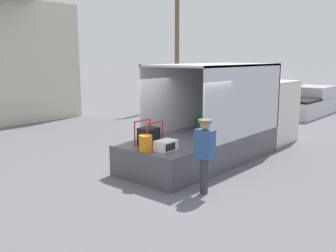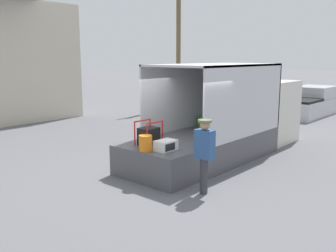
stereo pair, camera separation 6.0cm
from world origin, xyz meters
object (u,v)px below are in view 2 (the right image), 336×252
at_px(portable_generator, 149,136).
at_px(orange_bucket, 146,143).
at_px(pickup_truck_silver, 311,103).
at_px(box_truck, 241,121).
at_px(microwave, 166,145).
at_px(worker_person, 204,149).
at_px(utility_pole, 178,29).

relative_size(portable_generator, orange_bucket, 1.63).
bearing_deg(pickup_truck_silver, orange_bucket, -175.55).
distance_m(box_truck, microwave, 4.37).
bearing_deg(box_truck, microwave, -174.53).
bearing_deg(microwave, box_truck, 5.47).
bearing_deg(microwave, worker_person, -91.43).
distance_m(microwave, portable_generator, 0.77).
relative_size(microwave, worker_person, 0.31).
xyz_separation_m(orange_bucket, worker_person, (0.34, -1.54, 0.05)).
xyz_separation_m(box_truck, microwave, (-4.35, -0.42, 0.01)).
height_order(portable_generator, orange_bucket, portable_generator).
height_order(worker_person, utility_pole, utility_pole).
bearing_deg(box_truck, utility_pole, 50.48).
relative_size(portable_generator, worker_person, 0.37).
relative_size(box_truck, portable_generator, 9.73).
bearing_deg(utility_pole, microwave, -141.63).
bearing_deg(microwave, pickup_truck_silver, 6.03).
distance_m(orange_bucket, utility_pole, 15.28).
distance_m(box_truck, portable_generator, 4.20).
relative_size(box_truck, orange_bucket, 15.89).
bearing_deg(worker_person, box_truck, 20.20).
height_order(box_truck, orange_bucket, box_truck).
xyz_separation_m(portable_generator, orange_bucket, (-0.54, -0.39, -0.05)).
relative_size(microwave, pickup_truck_silver, 0.10).
height_order(box_truck, worker_person, box_truck).
height_order(microwave, pickup_truck_silver, pickup_truck_silver).
distance_m(orange_bucket, worker_person, 1.58).
height_order(microwave, portable_generator, portable_generator).
bearing_deg(utility_pole, box_truck, -129.52).
bearing_deg(portable_generator, orange_bucket, -143.82).
xyz_separation_m(box_truck, pickup_truck_silver, (9.18, 1.01, -0.32)).
bearing_deg(microwave, utility_pole, 38.37).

